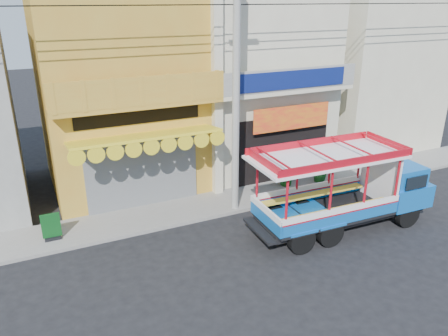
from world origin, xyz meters
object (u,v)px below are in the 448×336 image
object	(u,v)px
utility_pole	(240,76)
songthaew_truck	(355,187)
potted_plant_a	(286,173)
potted_plant_c	(320,170)
green_sign	(51,229)

from	to	relation	value
utility_pole	songthaew_truck	xyz separation A→B (m)	(3.04, -2.77, -3.57)
potted_plant_a	potted_plant_c	xyz separation A→B (m)	(1.49, -0.33, 0.02)
songthaew_truck	utility_pole	bearing A→B (deg)	137.63
utility_pole	green_sign	size ratio (longest dim) A/B	30.49
utility_pole	green_sign	xyz separation A→B (m)	(-6.58, 0.47, -4.53)
songthaew_truck	potted_plant_a	world-z (taller)	songthaew_truck
green_sign	potted_plant_c	world-z (taller)	potted_plant_c
utility_pole	green_sign	bearing A→B (deg)	175.95
green_sign	potted_plant_c	size ratio (longest dim) A/B	0.85
green_sign	potted_plant_a	xyz separation A→B (m)	(9.36, 0.54, 0.13)
potted_plant_a	potted_plant_c	size ratio (longest dim) A/B	0.96
green_sign	potted_plant_c	distance (m)	10.85
potted_plant_a	potted_plant_c	bearing A→B (deg)	-33.90
songthaew_truck	potted_plant_c	bearing A→B (deg)	70.48
green_sign	utility_pole	bearing A→B (deg)	-4.05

